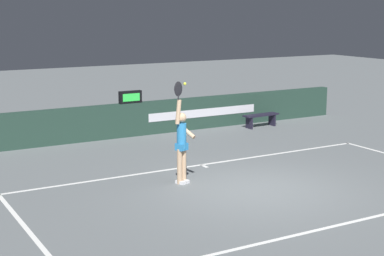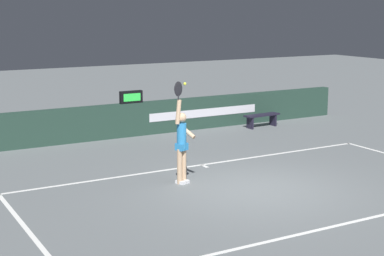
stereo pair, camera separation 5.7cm
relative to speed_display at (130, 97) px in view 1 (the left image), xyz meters
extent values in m
plane|color=slate|center=(0.12, -6.73, -1.26)|extent=(60.00, 60.00, 0.00)
cube|color=white|center=(0.12, -4.23, -1.26)|extent=(10.33, 0.10, 0.00)
cube|color=white|center=(0.12, -9.33, -1.26)|extent=(10.33, 0.10, 0.00)
cube|color=white|center=(-5.05, -6.78, -1.26)|extent=(0.10, 5.20, 0.00)
cube|color=white|center=(0.12, -4.38, -1.26)|extent=(0.10, 0.30, 0.00)
cube|color=#223C31|center=(0.12, 0.00, -0.73)|extent=(15.98, 0.29, 1.07)
cube|color=silver|center=(2.62, -0.15, -0.71)|extent=(4.13, 0.01, 0.27)
cube|color=black|center=(0.00, 0.00, 0.00)|extent=(0.74, 0.16, 0.39)
cube|color=#33E54C|center=(0.00, -0.08, 0.00)|extent=(0.58, 0.01, 0.24)
cylinder|color=tan|center=(-1.06, -5.41, -0.84)|extent=(0.12, 0.12, 0.83)
cylinder|color=tan|center=(-1.19, -5.46, -0.84)|extent=(0.12, 0.12, 0.83)
cube|color=white|center=(-1.05, -5.42, -1.23)|extent=(0.18, 0.26, 0.07)
cube|color=white|center=(-1.19, -5.48, -1.23)|extent=(0.18, 0.26, 0.07)
cylinder|color=#2A82C7|center=(-1.13, -5.43, -0.13)|extent=(0.22, 0.22, 0.59)
cube|color=#2A82C7|center=(-1.13, -5.43, -0.39)|extent=(0.31, 0.28, 0.16)
sphere|color=tan|center=(-1.13, -5.43, 0.29)|extent=(0.22, 0.22, 0.22)
cylinder|color=tan|center=(-1.23, -5.47, 0.44)|extent=(0.20, 0.15, 0.56)
cylinder|color=tan|center=(-1.00, -5.45, -0.03)|extent=(0.27, 0.49, 0.32)
ellipsoid|color=black|center=(-1.23, -5.47, 0.97)|extent=(0.30, 0.14, 0.36)
cylinder|color=black|center=(-1.23, -5.47, 0.78)|extent=(0.03, 0.03, 0.18)
sphere|color=#D0DD31|center=(-1.10, -5.55, 1.08)|extent=(0.07, 0.07, 0.07)
cube|color=black|center=(4.49, -0.86, -0.84)|extent=(1.36, 0.45, 0.05)
cube|color=black|center=(3.98, -0.89, -1.05)|extent=(0.08, 0.32, 0.42)
cube|color=black|center=(5.00, -0.82, -1.05)|extent=(0.08, 0.32, 0.42)
camera|label=1|loc=(-7.57, -17.22, 2.72)|focal=55.93mm
camera|label=2|loc=(-7.52, -17.25, 2.72)|focal=55.93mm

